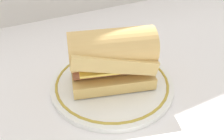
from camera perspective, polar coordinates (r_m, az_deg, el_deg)
The scene contains 3 objects.
ground_plane at distance 0.57m, azimuth -0.18°, elevation -2.58°, with size 1.50×1.50×0.00m, color white.
plate at distance 0.55m, azimuth 0.00°, elevation -3.13°, with size 0.28×0.28×0.01m.
sausage_sandwich at distance 0.51m, azimuth 0.00°, elevation 3.12°, with size 0.20×0.14×0.13m.
Camera 1 is at (-0.20, -0.40, 0.36)m, focal length 38.43 mm.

